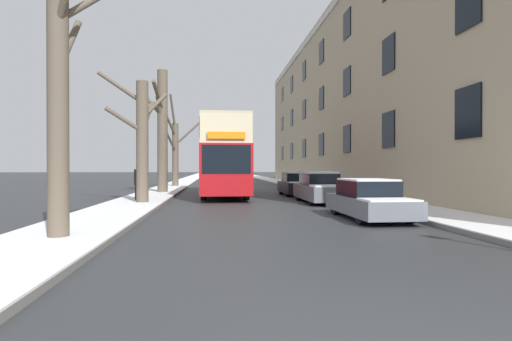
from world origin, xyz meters
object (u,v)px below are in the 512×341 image
Objects in this scene: bare_tree_left_1 at (141,137)px; parked_car_1 at (320,188)px; parked_car_2 at (297,185)px; oncoming_van at (219,173)px; bare_tree_left_0 at (62,101)px; bare_tree_left_2 at (162,130)px; parked_car_0 at (369,200)px; pedestrian_left_sidewalk at (138,182)px; double_decker_bus at (224,155)px; bare_tree_left_3 at (176,150)px.

parked_car_1 is at bearing 4.89° from bare_tree_left_1.
parked_car_2 is 0.76× the size of oncoming_van.
bare_tree_left_0 is 13.03m from parked_car_1.
bare_tree_left_2 is 15.85m from parked_car_0.
pedestrian_left_sidewalk is at bearing -152.70° from parked_car_2.
bare_tree_left_2 is at bearing -105.79° from oncoming_van.
bare_tree_left_1 is 1.37× the size of parked_car_1.
bare_tree_left_0 is at bearing -97.26° from oncoming_van.
bare_tree_left_0 is 1.13× the size of bare_tree_left_1.
double_decker_bus reaches higher than parked_car_2.
parked_car_2 is at bearing -11.18° from bare_tree_left_2.
double_decker_bus is 12.34m from parked_car_0.
parked_car_2 is 2.14× the size of pedestrian_left_sidewalk.
bare_tree_left_0 is 16.49m from bare_tree_left_2.
bare_tree_left_1 is 0.80× the size of bare_tree_left_3.
parked_car_2 is 15.51m from oncoming_van.
bare_tree_left_0 is 0.89× the size of bare_tree_left_2.
bare_tree_left_2 is 11.31m from parked_car_1.
bare_tree_left_2 is at bearing 90.52° from bare_tree_left_1.
pedestrian_left_sidewalk reaches higher than parked_car_2.
bare_tree_left_3 reaches higher than oncoming_van.
double_decker_bus is at bearing 57.11° from bare_tree_left_1.
oncoming_van is (3.72, 13.14, -2.93)m from bare_tree_left_2.
bare_tree_left_0 is at bearing -90.19° from bare_tree_left_2.
double_decker_bus is 14.86m from oncoming_van.
bare_tree_left_0 reaches higher than parked_car_2.
bare_tree_left_3 is 14.86m from pedestrian_left_sidewalk.
parked_car_1 is 1.15× the size of parked_car_2.
oncoming_van reaches higher than pedestrian_left_sidewalk.
bare_tree_left_1 is 7.60m from bare_tree_left_2.
bare_tree_left_2 reaches higher than bare_tree_left_1.
pedestrian_left_sidewalk is (-8.68, 0.68, 0.33)m from parked_car_1.
parked_car_0 is 11.35m from parked_car_2.
oncoming_van is 19.69m from pedestrian_left_sidewalk.
parked_car_1 is (8.33, -15.37, -2.51)m from bare_tree_left_3.
bare_tree_left_1 reaches higher than pedestrian_left_sidewalk.
bare_tree_left_3 is 1.97× the size of parked_car_2.
parked_car_1 is at bearing -76.90° from oncoming_van.
oncoming_van reaches higher than parked_car_0.
parked_car_0 is 0.81× the size of oncoming_van.
parked_car_0 is at bearing -57.25° from bare_tree_left_2.
bare_tree_left_1 is 1.48× the size of parked_car_0.
bare_tree_left_2 reaches higher than pedestrian_left_sidewalk.
pedestrian_left_sidewalk is at bearing -133.08° from double_decker_bus.
double_decker_bus is 5.86× the size of pedestrian_left_sidewalk.
bare_tree_left_1 is at bearing -89.48° from bare_tree_left_2.
bare_tree_left_2 is (0.05, 16.46, 0.94)m from bare_tree_left_0.
bare_tree_left_2 is at bearing 156.70° from double_decker_bus.
bare_tree_left_2 reaches higher than parked_car_1.
parked_car_0 is at bearing -92.42° from pedestrian_left_sidewalk.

